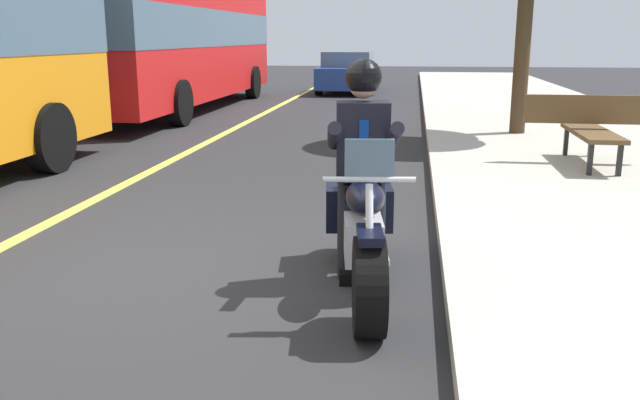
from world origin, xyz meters
TOP-DOWN VIEW (x-y plane):
  - ground_plane at (0.00, 0.00)m, footprint 80.00×80.00m
  - motorcycle_main at (0.02, 1.38)m, footprint 2.22×0.77m
  - rider_main at (-0.17, 1.35)m, footprint 0.67×0.61m
  - bus_far at (-12.32, -4.48)m, footprint 11.05×2.70m
  - car_dark at (-18.77, -0.54)m, footprint 4.60×1.92m
  - bench_sidewalk at (-4.84, 4.20)m, footprint 1.80×1.80m

SIDE VIEW (x-z plane):
  - ground_plane at x=0.00m, z-range 0.00..0.00m
  - motorcycle_main at x=0.02m, z-range -0.18..1.08m
  - car_dark at x=-18.77m, z-range -0.01..1.39m
  - bench_sidewalk at x=-4.84m, z-range 0.24..1.19m
  - rider_main at x=-0.17m, z-range 0.17..1.91m
  - bus_far at x=-12.32m, z-range 0.22..3.52m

